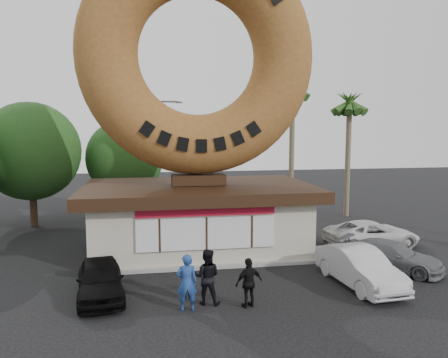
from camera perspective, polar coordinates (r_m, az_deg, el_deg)
name	(u,v)px	position (r m, az deg, el deg)	size (l,w,h in m)	color
ground	(217,293)	(16.65, -0.90, -14.71)	(90.00, 90.00, 0.00)	black
donut_shop	(198,215)	(21.86, -3.36, -4.68)	(11.20, 7.20, 3.80)	beige
giant_donut	(197,56)	(21.71, -3.51, 15.77)	(11.40, 11.40, 2.91)	#98592C
tree_west	(31,151)	(29.22, -23.93, 3.32)	(6.00, 6.00, 7.65)	#473321
tree_mid	(125,158)	(30.42, -12.85, 2.67)	(5.20, 5.20, 6.63)	#473321
palm_near	(293,94)	(31.02, 8.97, 10.96)	(2.60, 2.60, 9.75)	#726651
palm_far	(350,107)	(30.90, 16.08, 9.07)	(2.60, 2.60, 8.75)	#726651
street_lamp	(156,150)	(31.35, -8.85, 3.72)	(2.11, 0.20, 8.00)	#59595E
person_left	(187,282)	(14.96, -4.88, -13.31)	(0.70, 0.46, 1.93)	navy
person_center	(207,277)	(15.45, -2.25, -12.62)	(0.94, 0.73, 1.94)	black
person_right	(249,283)	(15.23, 3.28, -13.37)	(1.00, 0.42, 1.71)	black
car_black	(100,279)	(16.67, -15.88, -12.48)	(1.59, 3.96, 1.35)	black
car_silver	(359,267)	(17.96, 17.27, -10.93)	(1.55, 4.44, 1.46)	#AFAEB3
car_grey	(391,256)	(20.29, 20.92, -9.35)	(1.73, 4.27, 1.24)	slate
car_white	(372,234)	(23.72, 18.73, -6.82)	(2.24, 4.85, 1.35)	silver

